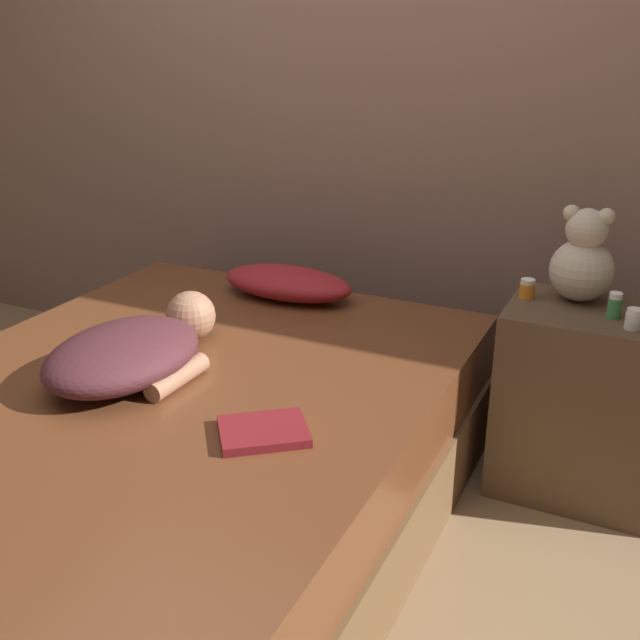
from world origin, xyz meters
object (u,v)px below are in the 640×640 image
(person_lying, at_px, (134,350))
(teddy_bear, at_px, (583,260))
(pillow, at_px, (287,283))
(bottle_white, at_px, (634,319))
(book, at_px, (263,431))
(bottle_green, at_px, (615,306))
(bottle_orange, at_px, (527,289))

(person_lying, distance_m, teddy_bear, 1.45)
(pillow, xyz_separation_m, bottle_white, (1.25, -0.14, 0.12))
(teddy_bear, distance_m, book, 1.21)
(pillow, distance_m, bottle_green, 1.19)
(person_lying, distance_m, bottle_orange, 1.28)
(bottle_white, bearing_deg, bottle_green, 132.44)
(person_lying, xyz_separation_m, book, (0.54, -0.16, -0.06))
(bottle_white, bearing_deg, person_lying, -154.26)
(teddy_bear, height_order, bottle_green, teddy_bear)
(pillow, bearing_deg, person_lying, -97.44)
(bottle_green, xyz_separation_m, book, (-0.75, -0.87, -0.17))
(bottle_orange, xyz_separation_m, book, (-0.47, -0.94, -0.17))
(bottle_green, xyz_separation_m, bottle_white, (0.06, -0.07, -0.01))
(person_lying, xyz_separation_m, bottle_orange, (1.01, 0.78, 0.10))
(teddy_bear, bearing_deg, bottle_white, -45.29)
(teddy_bear, height_order, book, teddy_bear)
(teddy_bear, bearing_deg, bottle_green, -44.06)
(bottle_green, distance_m, book, 1.17)
(person_lying, bearing_deg, book, -14.82)
(teddy_bear, distance_m, bottle_white, 0.28)
(bottle_white, bearing_deg, bottle_orange, 158.71)
(pillow, xyz_separation_m, teddy_bear, (1.06, 0.04, 0.22))
(bottle_green, height_order, bottle_orange, bottle_green)
(bottle_white, bearing_deg, pillow, 173.40)
(pillow, height_order, book, pillow)
(teddy_bear, relative_size, bottle_orange, 4.83)
(person_lying, bearing_deg, bottle_orange, 39.13)
(teddy_bear, relative_size, bottle_green, 3.83)
(pillow, distance_m, book, 1.05)
(pillow, height_order, bottle_green, bottle_green)
(person_lying, xyz_separation_m, teddy_bear, (1.17, 0.84, 0.20))
(person_lying, relative_size, bottle_green, 8.51)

